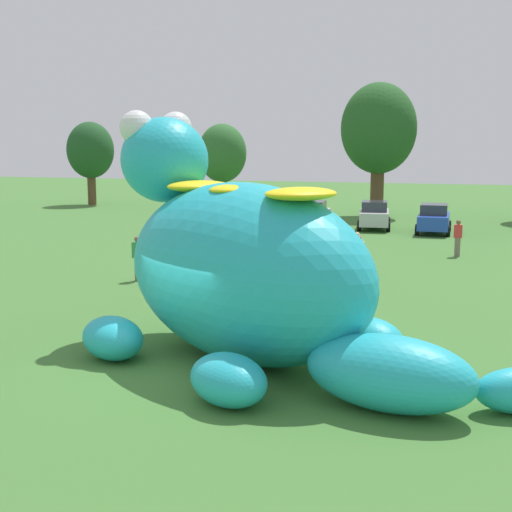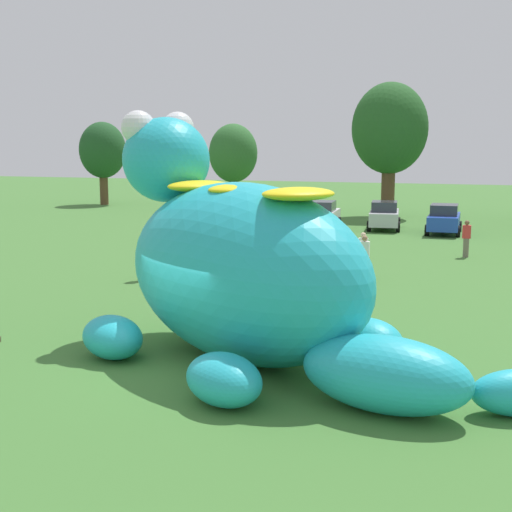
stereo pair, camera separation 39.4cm
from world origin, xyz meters
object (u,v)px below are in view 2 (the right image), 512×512
Objects in this scene: spectator_near_inflatable at (364,258)px; spectator_wandering at (143,258)px; car_silver at (384,215)px; car_blue at (444,219)px; car_orange at (228,210)px; car_white at (322,215)px; spectator_by_cars at (466,239)px; giant_inflatable_creature at (244,269)px; car_yellow at (272,214)px; spectator_mid_field at (363,254)px.

spectator_near_inflatable and spectator_wandering have the same top height.
car_blue is (3.60, -1.03, 0.00)m from car_silver.
car_orange is 19.68m from spectator_wandering.
car_white is 1.02× the size of car_blue.
car_white reaches higher than spectator_by_cars.
spectator_by_cars is at bearing 75.76° from giant_inflatable_creature.
car_silver is (-0.65, 27.17, -1.35)m from giant_inflatable_creature.
spectator_by_cars is at bearing -79.54° from car_blue.
car_blue is 2.41× the size of spectator_by_cars.
spectator_by_cars is at bearing -34.24° from car_yellow.
giant_inflatable_creature is 6.88× the size of spectator_wandering.
car_orange is 1.04× the size of car_blue.
spectator_mid_field is (11.72, -15.52, -0.01)m from car_orange.
car_yellow is 17.17m from spectator_near_inflatable.
giant_inflatable_creature is 2.80× the size of car_white.
spectator_wandering is (0.48, -17.80, -0.01)m from car_yellow.
car_orange is 20.31m from spectator_near_inflatable.
giant_inflatable_creature is at bearing -93.78° from spectator_mid_field.
spectator_wandering is at bearing -108.28° from car_silver.
car_white is 7.24m from car_blue.
car_silver is at bearing 95.79° from spectator_near_inflatable.
giant_inflatable_creature is 26.94m from car_yellow.
car_silver is at bearing 10.89° from car_yellow.
spectator_by_cars is 1.00× the size of spectator_wandering.
spectator_mid_field is 8.61m from spectator_wandering.
spectator_mid_field and spectator_wandering have the same top height.
car_orange is 19.45m from spectator_mid_field.
spectator_wandering is (-7.75, -3.75, 0.00)m from spectator_mid_field.
car_silver is (6.79, 1.31, 0.00)m from car_yellow.
car_yellow is 1.00× the size of car_blue.
giant_inflatable_creature is at bearing -88.62° from car_silver.
spectator_mid_field is 1.00× the size of spectator_by_cars.
giant_inflatable_creature is 10.74m from spectator_wandering.
car_yellow reaches higher than spectator_mid_field.
car_yellow is 6.92m from car_silver.
car_silver is 16.34m from spectator_near_inflatable.
car_silver reaches higher than spectator_by_cars.
spectator_mid_field is at bearing -59.65° from car_yellow.
car_silver is 2.50× the size of spectator_near_inflatable.
car_white is 2.46× the size of spectator_by_cars.
car_orange is 10.29m from car_silver.
spectator_wandering is at bearing -118.73° from car_blue.
giant_inflatable_creature reaches higher than spectator_by_cars.
car_orange is 1.01× the size of car_silver.
giant_inflatable_creature is 29.47m from car_orange.
car_silver is 20.12m from spectator_wandering.
car_silver is (3.64, 1.05, 0.00)m from car_white.
car_orange is at bearing 148.10° from spectator_by_cars.
giant_inflatable_creature reaches higher than spectator_mid_field.
spectator_mid_field is at bearing 86.22° from giant_inflatable_creature.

